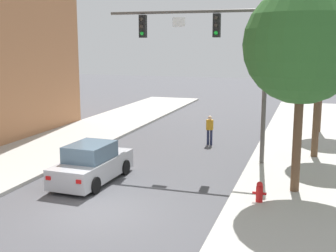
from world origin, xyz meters
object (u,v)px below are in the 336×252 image
(car_lead_silver, at_px, (92,164))
(street_tree_second, at_px, (320,60))
(street_tree_third, at_px, (324,36))
(traffic_signal_mast, at_px, (218,47))
(street_tree_nearest, at_px, (302,45))
(fire_hydrant, at_px, (259,192))
(pedestrian_crossing_road, at_px, (210,129))

(car_lead_silver, distance_m, street_tree_second, 11.48)
(car_lead_silver, height_order, street_tree_third, street_tree_third)
(traffic_signal_mast, bearing_deg, street_tree_nearest, -43.78)
(street_tree_nearest, bearing_deg, fire_hydrant, -125.12)
(car_lead_silver, bearing_deg, street_tree_nearest, 6.39)
(street_tree_second, height_order, street_tree_third, street_tree_third)
(fire_hydrant, bearing_deg, street_tree_second, 75.69)
(street_tree_third, bearing_deg, street_tree_second, -92.05)
(street_tree_nearest, height_order, street_tree_third, street_tree_third)
(street_tree_second, bearing_deg, car_lead_silver, -143.12)
(fire_hydrant, relative_size, street_tree_nearest, 0.10)
(car_lead_silver, distance_m, pedestrian_crossing_road, 8.54)
(car_lead_silver, xyz_separation_m, fire_hydrant, (6.76, -0.70, -0.22))
(traffic_signal_mast, height_order, pedestrian_crossing_road, traffic_signal_mast)
(fire_hydrant, bearing_deg, car_lead_silver, 174.08)
(car_lead_silver, bearing_deg, pedestrian_crossing_road, 68.86)
(street_tree_second, bearing_deg, street_tree_third, 87.95)
(pedestrian_crossing_road, xyz_separation_m, street_tree_third, (5.74, 4.98, 5.08))
(car_lead_silver, bearing_deg, street_tree_third, 55.73)
(traffic_signal_mast, height_order, fire_hydrant, traffic_signal_mast)
(traffic_signal_mast, bearing_deg, pedestrian_crossing_road, 106.93)
(fire_hydrant, distance_m, street_tree_nearest, 5.32)
(street_tree_second, distance_m, street_tree_third, 6.62)
(car_lead_silver, height_order, pedestrian_crossing_road, pedestrian_crossing_road)
(fire_hydrant, distance_m, street_tree_third, 14.85)
(traffic_signal_mast, xyz_separation_m, car_lead_silver, (-4.14, -4.46, -4.66))
(car_lead_silver, xyz_separation_m, street_tree_second, (8.59, 6.44, 4.07))
(street_tree_nearest, relative_size, street_tree_third, 0.99)
(fire_hydrant, bearing_deg, street_tree_nearest, 54.88)
(fire_hydrant, bearing_deg, pedestrian_crossing_road, 113.05)
(traffic_signal_mast, xyz_separation_m, street_tree_second, (4.44, 1.98, -0.60))
(street_tree_second, bearing_deg, traffic_signal_mast, -155.97)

